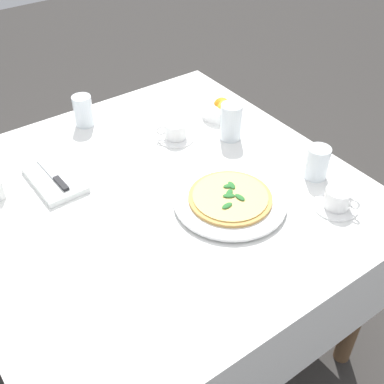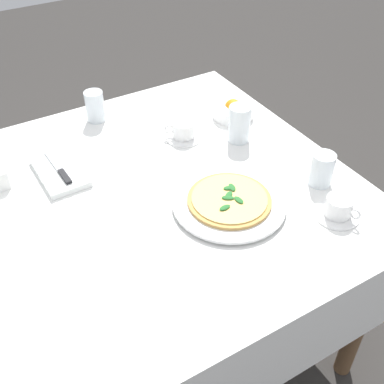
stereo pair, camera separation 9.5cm
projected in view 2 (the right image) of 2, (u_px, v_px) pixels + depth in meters
name	position (u px, v px, depth m)	size (l,w,h in m)	color
ground_plane	(165.00, 329.00, 1.95)	(8.00, 8.00, 0.00)	#33302D
dining_table	(158.00, 219.00, 1.56)	(1.17, 1.17, 0.73)	white
pizza_plate	(229.00, 203.00, 1.41)	(0.33, 0.33, 0.02)	white
pizza	(229.00, 199.00, 1.40)	(0.25, 0.25, 0.02)	tan
coffee_cup_far_left	(183.00, 131.00, 1.67)	(0.13, 0.13, 0.06)	white
coffee_cup_left_edge	(338.00, 208.00, 1.37)	(0.13, 0.13, 0.06)	white
water_glass_near_right	(239.00, 126.00, 1.65)	(0.07, 0.07, 0.13)	white
water_glass_far_right	(95.00, 108.00, 1.75)	(0.07, 0.07, 0.11)	white
water_glass_center_back	(321.00, 171.00, 1.47)	(0.07, 0.07, 0.11)	white
napkin_folded	(60.00, 172.00, 1.52)	(0.22, 0.13, 0.02)	white
dinner_knife	(59.00, 168.00, 1.52)	(0.20, 0.03, 0.01)	silver
citrus_bowl	(233.00, 110.00, 1.79)	(0.15, 0.15, 0.07)	white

